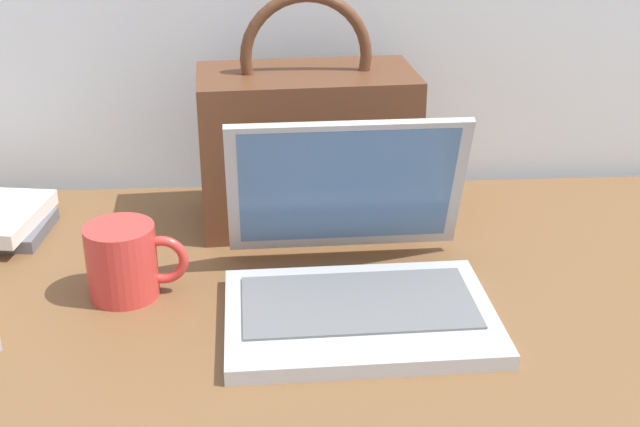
# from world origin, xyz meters

# --- Properties ---
(desk) EXTENTS (1.60, 0.76, 0.03)m
(desk) POSITION_xyz_m (0.00, 0.00, 0.01)
(desk) COLOR brown
(desk) RESTS_ON ground
(laptop) EXTENTS (0.32, 0.30, 0.21)m
(laptop) POSITION_xyz_m (0.09, 0.00, 0.08)
(laptop) COLOR #B2B5BA
(laptop) RESTS_ON desk
(coffee_mug) EXTENTS (0.12, 0.09, 0.09)m
(coffee_mug) POSITION_xyz_m (-0.19, 0.04, 0.08)
(coffee_mug) COLOR red
(coffee_mug) RESTS_ON desk
(handbag) EXTENTS (0.31, 0.18, 0.33)m
(handbag) POSITION_xyz_m (0.04, 0.25, 0.15)
(handbag) COLOR #59331E
(handbag) RESTS_ON desk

